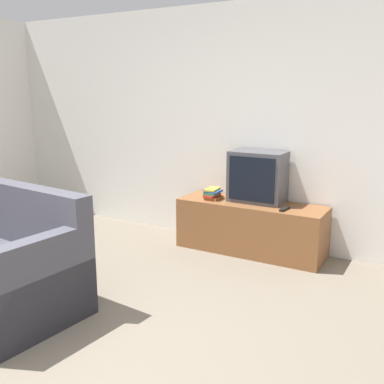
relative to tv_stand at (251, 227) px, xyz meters
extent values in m
plane|color=#756B5B|center=(-0.52, -2.73, -0.27)|extent=(14.00, 14.00, 0.00)
cube|color=white|center=(-0.52, 0.30, 1.03)|extent=(9.00, 0.06, 2.60)
cube|color=brown|center=(0.00, 0.00, 0.00)|extent=(1.55, 0.50, 0.54)
cube|color=#4C4C51|center=(0.03, 0.08, 0.54)|extent=(0.57, 0.33, 0.53)
cube|color=black|center=(0.03, -0.09, 0.54)|extent=(0.49, 0.01, 0.45)
cube|color=#474751|center=(-1.36, -1.84, 0.43)|extent=(1.69, 0.33, 0.49)
cube|color=#474751|center=(-0.62, -2.28, 0.09)|extent=(0.23, 0.89, 0.72)
cube|color=#995623|center=(-0.42, -0.05, 0.28)|extent=(0.15, 0.19, 0.03)
cube|color=#B72D28|center=(-0.43, -0.06, 0.31)|extent=(0.12, 0.20, 0.03)
cube|color=#2D753D|center=(-0.44, -0.06, 0.34)|extent=(0.13, 0.17, 0.03)
cube|color=#23478E|center=(-0.42, -0.06, 0.36)|extent=(0.15, 0.17, 0.02)
cube|color=gold|center=(-0.44, -0.04, 0.37)|extent=(0.13, 0.21, 0.02)
cube|color=black|center=(0.40, -0.11, 0.28)|extent=(0.06, 0.18, 0.02)
camera|label=1|loc=(1.71, -4.27, 1.43)|focal=42.00mm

